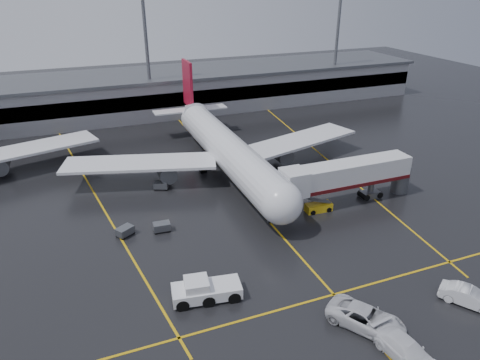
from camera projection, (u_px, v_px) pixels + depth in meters
name	position (u px, v px, depth m)	size (l,w,h in m)	color
ground	(248.00, 198.00, 61.51)	(220.00, 220.00, 0.00)	black
apron_line_centre	(248.00, 198.00, 61.50)	(0.25, 90.00, 0.02)	gold
apron_line_stop	(334.00, 294.00, 42.96)	(60.00, 0.25, 0.02)	gold
apron_line_left	(93.00, 192.00, 63.30)	(0.25, 70.00, 0.02)	gold
apron_line_right	(322.00, 156.00, 75.90)	(0.25, 70.00, 0.02)	gold
terminal	(168.00, 91.00, 100.07)	(122.00, 19.00, 8.60)	gray
light_mast_mid	(147.00, 50.00, 89.11)	(3.00, 1.20, 25.45)	#595B60
light_mast_right	(337.00, 39.00, 104.02)	(3.00, 1.20, 25.45)	#595B60
main_airliner	(224.00, 147.00, 67.90)	(48.80, 45.60, 14.10)	silver
jet_bridge	(348.00, 176.00, 58.72)	(19.90, 3.40, 6.05)	silver
pushback_tractor	(205.00, 290.00, 42.09)	(6.92, 3.72, 2.36)	white
belt_loader	(318.00, 207.00, 57.95)	(3.58, 1.77, 2.23)	gold
service_van_a	(366.00, 318.00, 38.65)	(3.18, 6.89, 1.91)	silver
service_van_b	(406.00, 350.00, 35.45)	(2.48, 6.09, 1.77)	white
service_van_c	(469.00, 297.00, 41.33)	(1.84, 5.28, 1.74)	silver
baggage_cart_a	(162.00, 227.00, 53.35)	(2.08, 1.43, 1.12)	#595B60
baggage_cart_b	(125.00, 231.00, 52.45)	(2.39, 2.16, 1.12)	#595B60
baggage_cart_c	(161.00, 185.00, 63.84)	(2.36, 2.00, 1.12)	#595B60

